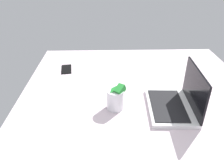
# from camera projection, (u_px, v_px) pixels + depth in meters

# --- Properties ---
(bed_mattress) EXTENTS (1.80, 1.40, 0.18)m
(bed_mattress) POSITION_uv_depth(u_px,v_px,m) (144.00, 128.00, 1.19)
(bed_mattress) COLOR silver
(bed_mattress) RESTS_ON ground
(laptop) EXTENTS (0.34, 0.25, 0.23)m
(laptop) POSITION_uv_depth(u_px,v_px,m) (177.00, 102.00, 1.17)
(laptop) COLOR silver
(laptop) RESTS_ON bed_mattress
(snack_cup) EXTENTS (0.09, 0.10, 0.14)m
(snack_cup) POSITION_uv_depth(u_px,v_px,m) (116.00, 98.00, 1.16)
(snack_cup) COLOR silver
(snack_cup) RESTS_ON bed_mattress
(cell_phone) EXTENTS (0.15, 0.09, 0.01)m
(cell_phone) POSITION_uv_depth(u_px,v_px,m) (67.00, 69.00, 1.59)
(cell_phone) COLOR black
(cell_phone) RESTS_ON bed_mattress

